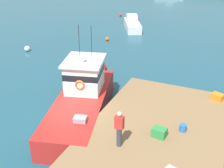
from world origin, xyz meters
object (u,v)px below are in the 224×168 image
Objects in this scene: bait_bucket at (183,128)px; mooring_buoy_inshore at (107,39)px; crate_stack_mid_dock at (159,132)px; moored_boat_far_right at (132,24)px; deckhand_by_the_boat at (119,128)px; crate_single_far at (218,97)px; mooring_buoy_outer at (120,15)px; mooring_buoy_channel_marker at (27,49)px; main_fishing_boat at (83,97)px.

bait_bucket is 17.73m from mooring_buoy_inshore.
crate_stack_mid_dock reaches higher than moored_boat_far_right.
crate_single_far is at bearing 60.38° from deckhand_by_the_boat.
mooring_buoy_inshore is (-8.16, 16.45, -1.87)m from deckhand_by_the_boat.
moored_boat_far_right is at bearing 113.38° from crate_stack_mid_dock.
crate_stack_mid_dock is 28.60m from mooring_buoy_outer.
mooring_buoy_channel_marker is at bearing 163.93° from crate_single_far.
crate_single_far is at bearing -55.78° from mooring_buoy_outer.
crate_stack_mid_dock is at bearing -23.20° from main_fishing_boat.
mooring_buoy_outer is at bearing 112.36° from deckhand_by_the_boat.
mooring_buoy_inshore is at bearing 122.10° from crate_stack_mid_dock.
mooring_buoy_inshore is 7.84m from mooring_buoy_channel_marker.
mooring_buoy_inshore is (-4.52, 13.03, -0.82)m from main_fishing_boat.
crate_stack_mid_dock is 1.61× the size of mooring_buoy_inshore.
bait_bucket is 22.07m from moored_boat_far_right.
moored_boat_far_right is 5.48m from mooring_buoy_inshore.
moored_boat_far_right is at bearing 124.04° from crate_single_far.
bait_bucket is 0.91× the size of mooring_buoy_inshore.
deckhand_by_the_boat reaches higher than mooring_buoy_inshore.
main_fishing_boat is 18.88m from moored_boat_far_right.
crate_stack_mid_dock is 17.52m from mooring_buoy_channel_marker.
bait_bucket is 0.97× the size of mooring_buoy_outer.
crate_single_far is 15.69m from mooring_buoy_inshore.
main_fishing_boat is at bearing 136.84° from deckhand_by_the_boat.
mooring_buoy_channel_marker is (-15.63, 8.51, -1.12)m from bait_bucket.
deckhand_by_the_boat is (-1.35, -1.28, 0.65)m from crate_stack_mid_dock.
mooring_buoy_inshore is (-9.51, 15.17, -1.22)m from crate_stack_mid_dock.
bait_bucket is at bearing 44.36° from crate_stack_mid_dock.
deckhand_by_the_boat reaches higher than crate_stack_mid_dock.
main_fishing_boat is 6.09× the size of deckhand_by_the_boat.
crate_single_far is 1.71× the size of mooring_buoy_outer.
moored_boat_far_right is 16.29× the size of mooring_buoy_outer.
deckhand_by_the_boat is (3.64, -3.42, 1.05)m from main_fishing_boat.
bait_bucket is at bearing -61.85° from mooring_buoy_outer.
crate_stack_mid_dock is 1.20× the size of mooring_buoy_channel_marker.
deckhand_by_the_boat is 17.21m from mooring_buoy_channel_marker.
mooring_buoy_channel_marker is 16.53m from mooring_buoy_outer.
main_fishing_boat is 24.74m from mooring_buoy_outer.
crate_stack_mid_dock is at bearing -135.64° from bait_bucket.
deckhand_by_the_boat is at bearing -43.16° from main_fishing_boat.
deckhand_by_the_boat is at bearing -70.95° from moored_boat_far_right.
main_fishing_boat is 29.19× the size of bait_bucket.
main_fishing_boat is 26.64× the size of mooring_buoy_inshore.
main_fishing_boat is at bearing 167.45° from bait_bucket.
bait_bucket is 3.13m from deckhand_by_the_boat.
moored_boat_far_right reaches higher than mooring_buoy_outer.
main_fishing_boat reaches higher than mooring_buoy_outer.
crate_stack_mid_dock reaches higher than crate_single_far.
mooring_buoy_outer is (-3.55, 5.11, -0.33)m from moored_boat_far_right.
crate_stack_mid_dock reaches higher than mooring_buoy_channel_marker.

